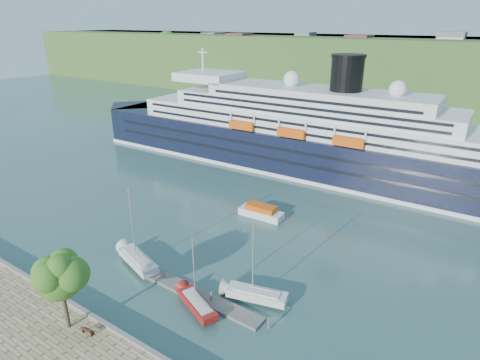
% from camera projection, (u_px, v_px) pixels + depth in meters
% --- Properties ---
extents(ground, '(400.00, 400.00, 0.00)m').
position_uv_depth(ground, '(98.00, 325.00, 42.21)').
color(ground, '#2D504C').
rests_on(ground, ground).
extents(far_hillside, '(400.00, 50.00, 24.00)m').
position_uv_depth(far_hillside, '(417.00, 72.00, 149.37)').
color(far_hillside, '#3C5F26').
rests_on(far_hillside, ground).
extents(quay_coping, '(220.00, 0.50, 0.30)m').
position_uv_depth(quay_coping, '(95.00, 318.00, 41.63)').
color(quay_coping, slate).
rests_on(quay_coping, promenade).
extents(cruise_ship, '(108.01, 18.46, 24.17)m').
position_uv_depth(cruise_ship, '(290.00, 112.00, 83.97)').
color(cruise_ship, black).
rests_on(cruise_ship, ground).
extents(park_bench, '(1.43, 0.71, 0.88)m').
position_uv_depth(park_bench, '(88.00, 330.00, 39.54)').
color(park_bench, '#482414').
rests_on(park_bench, promenade).
extents(promenade_tree, '(5.70, 5.70, 9.45)m').
position_uv_depth(promenade_tree, '(62.00, 288.00, 38.85)').
color(promenade_tree, '#2E5917').
rests_on(promenade_tree, promenade).
extents(floating_pontoon, '(16.99, 2.30, 0.38)m').
position_uv_depth(floating_pontoon, '(199.00, 295.00, 46.47)').
color(floating_pontoon, slate).
rests_on(floating_pontoon, ground).
extents(sailboat_white_near, '(8.43, 4.52, 10.50)m').
position_uv_depth(sailboat_white_near, '(135.00, 232.00, 50.16)').
color(sailboat_white_near, silver).
rests_on(sailboat_white_near, ground).
extents(sailboat_red, '(7.03, 4.38, 8.82)m').
position_uv_depth(sailboat_red, '(196.00, 278.00, 42.60)').
color(sailboat_red, maroon).
rests_on(sailboat_red, ground).
extents(sailboat_white_far, '(7.87, 3.94, 9.80)m').
position_uv_depth(sailboat_white_far, '(257.00, 265.00, 43.91)').
color(sailboat_white_far, silver).
rests_on(sailboat_white_far, ground).
extents(tender_launch, '(7.55, 2.82, 2.06)m').
position_uv_depth(tender_launch, '(261.00, 211.00, 65.18)').
color(tender_launch, '#D7500C').
rests_on(tender_launch, ground).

